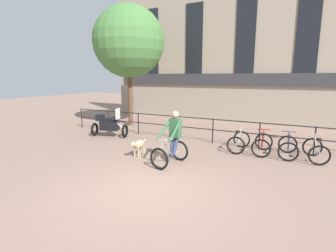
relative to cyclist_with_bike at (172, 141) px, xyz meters
name	(u,v)px	position (x,y,z in m)	size (l,w,h in m)	color
ground_plane	(147,189)	(0.31, -2.04, -0.76)	(60.00, 60.00, 0.00)	#8E7060
canal_railing	(213,127)	(0.31, 3.16, -0.05)	(15.05, 0.05, 1.05)	black
building_facade	(246,50)	(0.31, 8.95, 3.55)	(18.00, 0.72, 8.67)	gray
cyclist_with_bike	(172,141)	(0.00, 0.00, 0.00)	(0.84, 1.26, 1.70)	black
dog	(138,145)	(-1.41, 0.15, -0.35)	(0.27, 0.87, 0.60)	tan
parked_motorcycle	(109,125)	(-4.36, 2.09, -0.20)	(1.76, 1.02, 1.35)	black
parked_bicycle_near_lamp	(239,142)	(1.55, 2.50, -0.41)	(0.68, 1.12, 0.86)	black
parked_bicycle_mid_left	(262,144)	(2.40, 2.50, -0.41)	(0.72, 1.14, 0.86)	black
parked_bicycle_mid_right	(288,147)	(3.25, 2.50, -0.41)	(0.75, 1.16, 0.86)	black
parked_bicycle_far_end	(316,150)	(4.10, 2.50, -0.41)	(0.84, 1.21, 0.86)	black
tree_canalside_left	(129,42)	(-5.18, 4.96, 3.87)	(3.90, 3.90, 6.60)	brown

